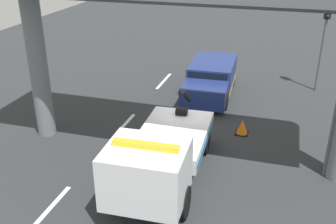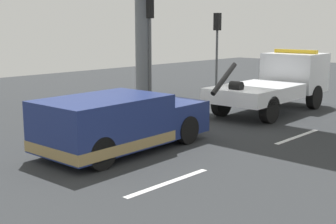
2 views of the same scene
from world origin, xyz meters
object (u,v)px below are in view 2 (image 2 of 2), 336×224
(towed_van_green, at_px, (119,123))
(traffic_light_far, at_px, (150,27))
(traffic_light_mid, at_px, (217,35))
(tow_truck_white, at_px, (279,81))
(traffic_cone_orange, at_px, (165,111))

(towed_van_green, bearing_deg, traffic_light_far, 39.35)
(traffic_light_far, xyz_separation_m, traffic_light_mid, (5.00, -0.00, -0.39))
(traffic_light_far, bearing_deg, tow_truck_white, -65.98)
(towed_van_green, distance_m, traffic_light_mid, 12.85)
(towed_van_green, distance_m, traffic_light_far, 8.78)
(towed_van_green, height_order, traffic_light_far, traffic_light_far)
(towed_van_green, bearing_deg, tow_truck_white, 0.25)
(towed_van_green, height_order, traffic_cone_orange, towed_van_green)
(tow_truck_white, distance_m, towed_van_green, 8.84)
(traffic_light_far, xyz_separation_m, traffic_cone_orange, (-2.33, -3.14, -3.10))
(tow_truck_white, relative_size, traffic_light_far, 1.55)
(tow_truck_white, height_order, towed_van_green, tow_truck_white)
(traffic_light_far, bearing_deg, traffic_cone_orange, -126.56)
(traffic_light_far, height_order, traffic_light_mid, traffic_light_far)
(tow_truck_white, xyz_separation_m, towed_van_green, (-8.83, -0.04, -0.42))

